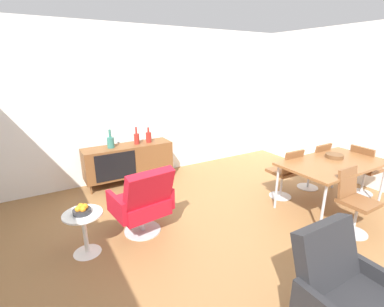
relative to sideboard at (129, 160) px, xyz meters
name	(u,v)px	position (x,y,z in m)	size (l,w,h in m)	color
ground_plane	(224,236)	(0.49, -2.30, -0.44)	(8.32, 8.32, 0.00)	olive
wall_back	(145,104)	(0.49, 0.30, 0.96)	(6.80, 0.12, 2.80)	white
wall_right	(378,109)	(3.69, -2.30, 0.96)	(0.12, 5.60, 2.80)	white
sideboard	(129,160)	(0.00, 0.00, 0.00)	(1.60, 0.45, 0.72)	brown
vase_cobalt	(137,138)	(0.18, 0.00, 0.39)	(0.10, 0.10, 0.32)	maroon
vase_sculptural_dark	(111,142)	(-0.30, 0.00, 0.39)	(0.12, 0.12, 0.33)	#337266
vase_ceramic_small	(149,137)	(0.42, 0.00, 0.38)	(0.10, 0.10, 0.29)	maroon
dining_table	(333,165)	(2.33, -2.49, 0.26)	(1.60, 0.90, 0.74)	brown
wooden_bowl_on_table	(334,156)	(2.52, -2.38, 0.33)	(0.26, 0.26, 0.06)	brown
dining_chair_back_left	(286,172)	(1.98, -1.93, 0.03)	(0.41, 0.43, 0.86)	brown
dining_chair_back_right	(314,164)	(2.68, -1.93, 0.03)	(0.40, 0.43, 0.86)	brown
dining_chair_front_left	(354,199)	(1.98, -3.05, 0.03)	(0.41, 0.43, 0.86)	brown
dining_chair_far_end	(364,168)	(3.22, -2.49, 0.03)	(0.44, 0.41, 0.86)	brown
lounge_chair_red	(143,201)	(-0.37, -1.72, 0.03)	(0.77, 0.72, 0.95)	red
armchair_black_shell	(343,291)	(0.40, -3.88, 0.03)	(0.72, 0.66, 0.95)	#262628
side_table_round	(84,229)	(-1.11, -1.74, -0.12)	(0.44, 0.44, 0.52)	white
fruit_bowl	(82,210)	(-1.10, -1.74, 0.12)	(0.20, 0.20, 0.11)	#262628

